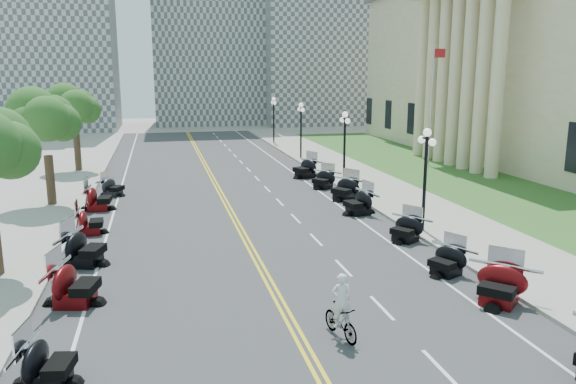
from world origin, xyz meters
TOP-DOWN VIEW (x-y plane):
  - ground at (0.00, 0.00)m, footprint 160.00×160.00m
  - road at (0.00, 10.00)m, footprint 16.00×90.00m
  - centerline_yellow_a at (-0.12, 10.00)m, footprint 0.12×90.00m
  - centerline_yellow_b at (0.12, 10.00)m, footprint 0.12×90.00m
  - edge_line_north at (6.40, 10.00)m, footprint 0.12×90.00m
  - edge_line_south at (-6.40, 10.00)m, footprint 0.12×90.00m
  - lane_dash_4 at (3.20, -8.00)m, footprint 0.12×2.00m
  - lane_dash_5 at (3.20, -4.00)m, footprint 0.12×2.00m
  - lane_dash_6 at (3.20, 0.00)m, footprint 0.12×2.00m
  - lane_dash_7 at (3.20, 4.00)m, footprint 0.12×2.00m
  - lane_dash_8 at (3.20, 8.00)m, footprint 0.12×2.00m
  - lane_dash_9 at (3.20, 12.00)m, footprint 0.12×2.00m
  - lane_dash_10 at (3.20, 16.00)m, footprint 0.12×2.00m
  - lane_dash_11 at (3.20, 20.00)m, footprint 0.12×2.00m
  - lane_dash_12 at (3.20, 24.00)m, footprint 0.12×2.00m
  - lane_dash_13 at (3.20, 28.00)m, footprint 0.12×2.00m
  - lane_dash_14 at (3.20, 32.00)m, footprint 0.12×2.00m
  - lane_dash_15 at (3.20, 36.00)m, footprint 0.12×2.00m
  - lane_dash_16 at (3.20, 40.00)m, footprint 0.12×2.00m
  - lane_dash_17 at (3.20, 44.00)m, footprint 0.12×2.00m
  - lane_dash_18 at (3.20, 48.00)m, footprint 0.12×2.00m
  - lane_dash_19 at (3.20, 52.00)m, footprint 0.12×2.00m
  - sidewalk_north at (10.50, 10.00)m, footprint 5.00×90.00m
  - sidewalk_south at (-10.50, 10.00)m, footprint 5.00×90.00m
  - lawn at (17.50, 18.00)m, footprint 9.00×60.00m
  - distant_block_a at (-18.00, 62.00)m, footprint 18.00×14.00m
  - distant_block_b at (4.00, 68.00)m, footprint 16.00×12.00m
  - distant_block_c at (22.00, 65.00)m, footprint 20.00×14.00m
  - street_lamp_2 at (8.60, 4.00)m, footprint 0.50×1.20m
  - street_lamp_3 at (8.60, 16.00)m, footprint 0.50×1.20m
  - street_lamp_4 at (8.60, 28.00)m, footprint 0.50×1.20m
  - street_lamp_5 at (8.60, 40.00)m, footprint 0.50×1.20m
  - flagpole at (18.00, 22.00)m, footprint 1.10×0.20m
  - tree_3 at (-10.00, 14.00)m, footprint 4.80×4.80m
  - tree_4 at (-10.00, 26.00)m, footprint 4.80×4.80m
  - motorcycle_n_4 at (7.15, -4.59)m, footprint 2.99×2.99m
  - motorcycle_n_5 at (6.82, -1.62)m, footprint 2.42×2.42m
  - motorcycle_n_6 at (7.16, 2.82)m, footprint 2.58×2.58m
  - motorcycle_n_7 at (6.79, 8.12)m, footprint 2.47×2.47m
  - motorcycle_n_8 at (7.21, 11.69)m, footprint 2.99×2.99m
  - motorcycle_n_9 at (6.94, 15.41)m, footprint 2.72×2.72m
  - motorcycle_n_10 at (6.73, 19.48)m, footprint 2.94×2.94m
  - motorcycle_s_4 at (-6.72, -6.54)m, footprint 2.17×2.17m
  - motorcycle_s_5 at (-6.73, -1.39)m, footprint 2.69×2.69m
  - motorcycle_s_6 at (-6.89, 2.70)m, footprint 2.81×2.81m
  - motorcycle_s_7 at (-7.20, 7.38)m, footprint 2.00×2.00m
  - motorcycle_s_8 at (-7.26, 12.36)m, footprint 2.32×2.32m
  - motorcycle_s_9 at (-6.74, 16.12)m, footprint 2.45×2.45m
  - bicycle at (1.18, -5.72)m, footprint 0.89×1.78m
  - cyclist_rider at (1.18, -5.72)m, footprint 0.60×0.40m

SIDE VIEW (x-z plane):
  - ground at x=0.00m, z-range 0.00..0.00m
  - road at x=0.00m, z-range 0.00..0.01m
  - centerline_yellow_a at x=-0.12m, z-range 0.01..0.01m
  - centerline_yellow_b at x=0.12m, z-range 0.01..0.01m
  - edge_line_north at x=6.40m, z-range 0.01..0.01m
  - edge_line_south at x=-6.40m, z-range 0.01..0.01m
  - lane_dash_4 at x=3.20m, z-range 0.01..0.01m
  - lane_dash_5 at x=3.20m, z-range 0.01..0.01m
  - lane_dash_6 at x=3.20m, z-range 0.01..0.01m
  - lane_dash_7 at x=3.20m, z-range 0.01..0.01m
  - lane_dash_8 at x=3.20m, z-range 0.01..0.01m
  - lane_dash_9 at x=3.20m, z-range 0.01..0.01m
  - lane_dash_10 at x=3.20m, z-range 0.01..0.01m
  - lane_dash_11 at x=3.20m, z-range 0.01..0.01m
  - lane_dash_12 at x=3.20m, z-range 0.01..0.01m
  - lane_dash_13 at x=3.20m, z-range 0.01..0.01m
  - lane_dash_14 at x=3.20m, z-range 0.01..0.01m
  - lane_dash_15 at x=3.20m, z-range 0.01..0.01m
  - lane_dash_16 at x=3.20m, z-range 0.01..0.01m
  - lane_dash_17 at x=3.20m, z-range 0.01..0.01m
  - lane_dash_18 at x=3.20m, z-range 0.01..0.01m
  - lane_dash_19 at x=3.20m, z-range 0.01..0.01m
  - lawn at x=17.50m, z-range 0.00..0.10m
  - sidewalk_north at x=10.50m, z-range 0.00..0.15m
  - sidewalk_south at x=-10.50m, z-range 0.00..0.15m
  - bicycle at x=1.18m, z-range 0.00..1.03m
  - motorcycle_n_5 at x=6.82m, z-range 0.00..1.26m
  - motorcycle_s_9 at x=-6.74m, z-range 0.00..1.27m
  - motorcycle_n_6 at x=7.16m, z-range 0.00..1.30m
  - motorcycle_s_4 at x=-6.72m, z-range 0.00..1.31m
  - motorcycle_s_7 at x=-7.20m, z-range 0.00..1.35m
  - motorcycle_n_9 at x=6.94m, z-range 0.00..1.35m
  - motorcycle_n_7 at x=6.79m, z-range 0.00..1.48m
  - motorcycle_n_4 at x=7.15m, z-range 0.00..1.48m
  - motorcycle_n_8 at x=7.21m, z-range 0.00..1.51m
  - motorcycle_s_8 at x=-7.26m, z-range 0.00..1.52m
  - motorcycle_s_6 at x=-6.89m, z-range 0.00..1.56m
  - motorcycle_s_5 at x=-6.73m, z-range 0.00..1.56m
  - motorcycle_n_10 at x=6.73m, z-range 0.00..1.57m
  - cyclist_rider at x=1.18m, z-range 1.03..2.68m
  - street_lamp_2 at x=8.60m, z-range 0.15..5.05m
  - street_lamp_3 at x=8.60m, z-range 0.15..5.05m
  - street_lamp_4 at x=8.60m, z-range 0.15..5.05m
  - street_lamp_5 at x=8.60m, z-range 0.15..5.05m
  - tree_3 at x=-10.00m, z-range 0.15..9.35m
  - tree_4 at x=-10.00m, z-range 0.15..9.35m
  - flagpole at x=18.00m, z-range 0.00..10.00m
  - distant_block_c at x=22.00m, z-range 0.00..22.00m
  - distant_block_a at x=-18.00m, z-range 0.00..26.00m
  - distant_block_b at x=4.00m, z-range 0.00..30.00m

